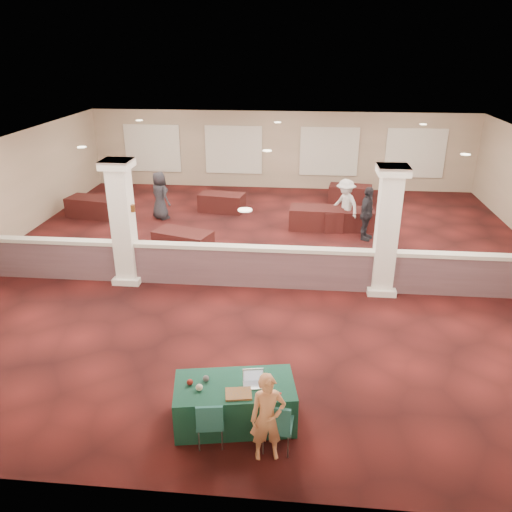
# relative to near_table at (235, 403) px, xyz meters

# --- Properties ---
(ground) EXTENTS (16.00, 16.00, 0.00)m
(ground) POSITION_rel_near_table_xyz_m (0.02, 6.50, -0.37)
(ground) COLOR #441211
(ground) RESTS_ON ground
(wall_back) EXTENTS (16.00, 0.04, 3.20)m
(wall_back) POSITION_rel_near_table_xyz_m (0.02, 14.50, 1.23)
(wall_back) COLOR gray
(wall_back) RESTS_ON ground
(wall_front) EXTENTS (16.00, 0.04, 3.20)m
(wall_front) POSITION_rel_near_table_xyz_m (0.02, -1.50, 1.23)
(wall_front) COLOR gray
(wall_front) RESTS_ON ground
(ceiling) EXTENTS (16.00, 16.00, 0.02)m
(ceiling) POSITION_rel_near_table_xyz_m (0.02, 6.50, 2.83)
(ceiling) COLOR white
(ceiling) RESTS_ON wall_back
(partition_wall) EXTENTS (15.60, 0.28, 1.10)m
(partition_wall) POSITION_rel_near_table_xyz_m (0.02, 5.00, 0.20)
(partition_wall) COLOR brown
(partition_wall) RESTS_ON ground
(column_left) EXTENTS (0.72, 0.72, 3.20)m
(column_left) POSITION_rel_near_table_xyz_m (-3.48, 5.00, 1.27)
(column_left) COLOR white
(column_left) RESTS_ON ground
(column_right) EXTENTS (0.72, 0.72, 3.20)m
(column_right) POSITION_rel_near_table_xyz_m (3.02, 5.00, 1.27)
(column_right) COLOR white
(column_right) RESTS_ON ground
(sconce_left) EXTENTS (0.12, 0.12, 0.18)m
(sconce_left) POSITION_rel_near_table_xyz_m (-3.76, 5.00, 1.63)
(sconce_left) COLOR brown
(sconce_left) RESTS_ON column_left
(sconce_right) EXTENTS (0.12, 0.12, 0.18)m
(sconce_right) POSITION_rel_near_table_xyz_m (-3.20, 5.00, 1.63)
(sconce_right) COLOR brown
(sconce_right) RESTS_ON column_left
(near_table) EXTENTS (2.07, 1.28, 0.74)m
(near_table) POSITION_rel_near_table_xyz_m (0.00, 0.00, 0.00)
(near_table) COLOR #0F382A
(near_table) RESTS_ON ground
(conf_chair_main) EXTENTS (0.50, 0.50, 0.92)m
(conf_chair_main) POSITION_rel_near_table_xyz_m (0.71, -0.59, 0.17)
(conf_chair_main) COLOR #205F5B
(conf_chair_main) RESTS_ON ground
(conf_chair_side) EXTENTS (0.48, 0.49, 0.85)m
(conf_chair_side) POSITION_rel_near_table_xyz_m (-0.30, -0.58, 0.13)
(conf_chair_side) COLOR #205F5B
(conf_chair_side) RESTS_ON ground
(woman) EXTENTS (0.58, 0.45, 1.45)m
(woman) POSITION_rel_near_table_xyz_m (0.59, -0.70, 0.36)
(woman) COLOR #E39662
(woman) RESTS_ON ground
(far_table_front_left) EXTENTS (1.85, 1.32, 0.68)m
(far_table_front_left) POSITION_rel_near_table_xyz_m (-2.48, 6.98, -0.03)
(far_table_front_left) COLOR black
(far_table_front_left) RESTS_ON ground
(far_table_front_center) EXTENTS (1.83, 0.98, 0.72)m
(far_table_front_center) POSITION_rel_near_table_xyz_m (1.48, 9.50, -0.01)
(far_table_front_center) COLOR black
(far_table_front_center) RESTS_ON ground
(far_table_front_right) EXTENTS (1.78, 1.06, 0.68)m
(far_table_front_right) POSITION_rel_near_table_xyz_m (2.52, 9.50, -0.03)
(far_table_front_right) COLOR black
(far_table_front_right) RESTS_ON ground
(far_table_back_left) EXTENTS (1.86, 1.14, 0.70)m
(far_table_back_left) POSITION_rel_near_table_xyz_m (-6.48, 10.00, -0.02)
(far_table_back_left) COLOR black
(far_table_back_left) RESTS_ON ground
(far_table_back_center) EXTENTS (1.73, 1.06, 0.66)m
(far_table_back_center) POSITION_rel_near_table_xyz_m (-1.98, 11.06, -0.04)
(far_table_back_center) COLOR black
(far_table_back_center) RESTS_ON ground
(far_table_back_right) EXTENTS (1.73, 1.04, 0.66)m
(far_table_back_right) POSITION_rel_near_table_xyz_m (2.84, 12.65, -0.04)
(far_table_back_right) COLOR black
(far_table_back_right) RESTS_ON ground
(attendee_a) EXTENTS (0.90, 0.80, 1.64)m
(attendee_a) POSITION_rel_near_table_xyz_m (-5.60, 10.50, 0.45)
(attendee_a) COLOR black
(attendee_a) RESTS_ON ground
(attendee_b) EXTENTS (1.08, 1.16, 1.71)m
(attendee_b) POSITION_rel_near_table_xyz_m (2.39, 9.50, 0.48)
(attendee_b) COLOR #BBBBB7
(attendee_b) RESTS_ON ground
(attendee_c) EXTENTS (0.87, 1.11, 1.71)m
(attendee_c) POSITION_rel_near_table_xyz_m (3.00, 8.63, 0.48)
(attendee_c) COLOR black
(attendee_c) RESTS_ON ground
(attendee_d) EXTENTS (0.93, 0.87, 1.68)m
(attendee_d) POSITION_rel_near_table_xyz_m (-3.98, 10.00, 0.47)
(attendee_d) COLOR black
(attendee_d) RESTS_ON ground
(laptop_base) EXTENTS (0.37, 0.29, 0.02)m
(laptop_base) POSITION_rel_near_table_xyz_m (0.31, 0.00, 0.38)
(laptop_base) COLOR silver
(laptop_base) RESTS_ON near_table
(laptop_screen) EXTENTS (0.33, 0.07, 0.22)m
(laptop_screen) POSITION_rel_near_table_xyz_m (0.29, 0.12, 0.50)
(laptop_screen) COLOR silver
(laptop_screen) RESTS_ON near_table
(screen_glow) EXTENTS (0.30, 0.06, 0.19)m
(screen_glow) POSITION_rel_near_table_xyz_m (0.29, 0.11, 0.48)
(screen_glow) COLOR #B0BED3
(screen_glow) RESTS_ON near_table
(knitting) EXTENTS (0.45, 0.37, 0.03)m
(knitting) POSITION_rel_near_table_xyz_m (0.09, -0.24, 0.39)
(knitting) COLOR #AF641C
(knitting) RESTS_ON near_table
(yarn_cream) EXTENTS (0.11, 0.11, 0.11)m
(yarn_cream) POSITION_rel_near_table_xyz_m (-0.53, -0.20, 0.43)
(yarn_cream) COLOR beige
(yarn_cream) RESTS_ON near_table
(yarn_red) EXTENTS (0.10, 0.10, 0.10)m
(yarn_red) POSITION_rel_near_table_xyz_m (-0.71, -0.07, 0.42)
(yarn_red) COLOR maroon
(yarn_red) RESTS_ON near_table
(yarn_grey) EXTENTS (0.11, 0.11, 0.11)m
(yarn_grey) POSITION_rel_near_table_xyz_m (-0.47, 0.04, 0.42)
(yarn_grey) COLOR #49494E
(yarn_grey) RESTS_ON near_table
(scissors) EXTENTS (0.13, 0.05, 0.01)m
(scissors) POSITION_rel_near_table_xyz_m (0.70, -0.16, 0.38)
(scissors) COLOR red
(scissors) RESTS_ON near_table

